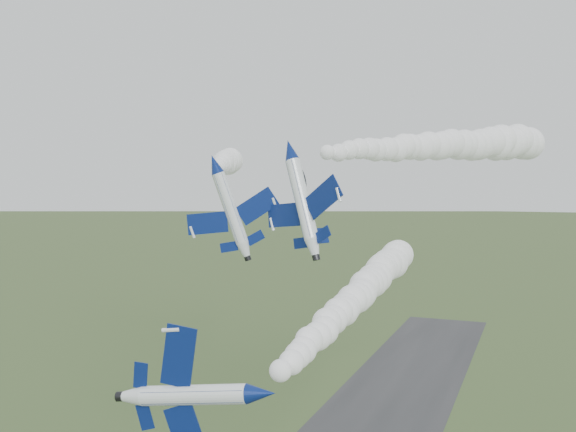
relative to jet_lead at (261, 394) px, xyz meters
name	(u,v)px	position (x,y,z in m)	size (l,w,h in m)	color
jet_lead	(261,394)	(0.00, 0.00, 0.00)	(3.43, 12.48, 10.25)	white
smoke_trail_jet_lead	(360,292)	(-2.31, 34.91, 1.46)	(4.99, 63.80, 4.99)	white
jet_pair_left	(215,164)	(-16.85, 24.81, 17.00)	(10.21, 12.33, 4.23)	white
smoke_trail_jet_pair_left	(226,163)	(-32.89, 58.92, 18.32)	(5.27, 69.19, 5.27)	white
jet_pair_right	(289,150)	(-8.20, 26.17, 18.51)	(10.97, 13.23, 4.58)	white
smoke_trail_jet_pair_right	(446,146)	(5.08, 54.00, 20.19)	(5.57, 54.90, 5.57)	white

